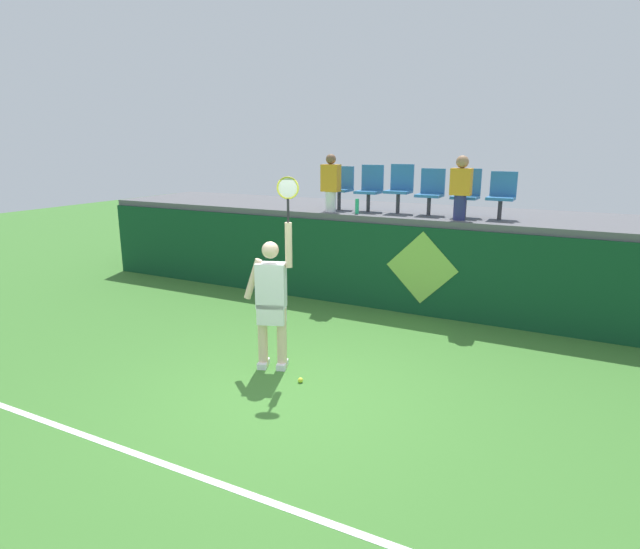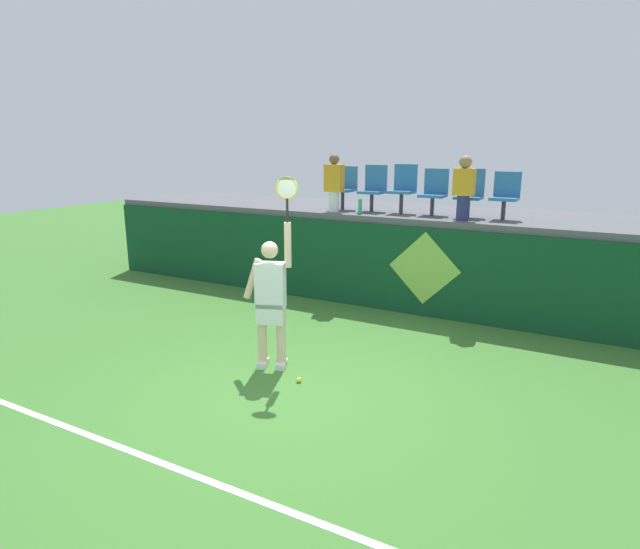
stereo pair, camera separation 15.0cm
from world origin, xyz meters
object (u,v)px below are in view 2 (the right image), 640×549
object	(u,v)px
stadium_chair_4	(470,192)
spectator_0	(464,187)
stadium_chair_0	(344,186)
stadium_chair_1	(374,187)
water_bottle	(360,206)
tennis_ball	(299,380)
tennis_player	(271,298)
stadium_chair_5	(505,194)
spectator_1	(334,182)
stadium_chair_2	(403,187)
stadium_chair_3	(434,190)

from	to	relation	value
stadium_chair_4	spectator_0	bearing A→B (deg)	-90.00
stadium_chair_0	stadium_chair_4	bearing A→B (deg)	0.12
stadium_chair_1	spectator_0	distance (m)	1.87
stadium_chair_1	stadium_chair_4	xyz separation A→B (m)	(1.81, -0.00, -0.02)
water_bottle	tennis_ball	bearing A→B (deg)	-77.07
tennis_player	tennis_ball	xyz separation A→B (m)	(0.56, -0.25, -0.93)
stadium_chair_1	stadium_chair_5	xyz separation A→B (m)	(2.41, -0.01, -0.03)
tennis_player	spectator_1	size ratio (longest dim) A/B	2.37
stadium_chair_1	water_bottle	bearing A→B (deg)	-95.92
tennis_ball	spectator_0	size ratio (longest dim) A/B	0.06
stadium_chair_2	spectator_0	xyz separation A→B (m)	(1.22, -0.45, 0.08)
tennis_ball	stadium_chair_2	xyz separation A→B (m)	(-0.19, 4.11, 2.13)
stadium_chair_2	spectator_1	xyz separation A→B (m)	(-1.21, -0.45, 0.07)
water_bottle	stadium_chair_5	size ratio (longest dim) A/B	0.34
stadium_chair_3	stadium_chair_0	bearing A→B (deg)	-179.91
stadium_chair_2	stadium_chair_5	xyz separation A→B (m)	(1.82, -0.00, -0.05)
stadium_chair_1	stadium_chair_2	distance (m)	0.59
spectator_1	tennis_ball	bearing A→B (deg)	-69.15
tennis_player	water_bottle	xyz separation A→B (m)	(-0.27, 3.36, 0.85)
stadium_chair_4	water_bottle	bearing A→B (deg)	-165.12
stadium_chair_3	stadium_chair_4	world-z (taller)	stadium_chair_4
tennis_player	tennis_ball	bearing A→B (deg)	-24.01
stadium_chair_1	stadium_chair_2	xyz separation A→B (m)	(0.59, -0.00, 0.02)
stadium_chair_4	spectator_1	size ratio (longest dim) A/B	0.78
stadium_chair_5	spectator_0	world-z (taller)	spectator_0
stadium_chair_3	stadium_chair_2	bearing A→B (deg)	179.83
stadium_chair_3	spectator_1	xyz separation A→B (m)	(-1.79, -0.45, 0.11)
tennis_ball	stadium_chair_5	size ratio (longest dim) A/B	0.08
stadium_chair_5	spectator_1	world-z (taller)	spectator_1
tennis_ball	stadium_chair_2	size ratio (longest dim) A/B	0.07
stadium_chair_4	spectator_0	xyz separation A→B (m)	(0.00, -0.45, 0.12)
stadium_chair_3	stadium_chair_5	distance (m)	1.23
tennis_player	stadium_chair_4	distance (m)	4.33
stadium_chair_3	stadium_chair_4	size ratio (longest dim) A/B	0.98
stadium_chair_0	stadium_chair_4	distance (m)	2.43
stadium_chair_4	tennis_ball	bearing A→B (deg)	-104.13
water_bottle	stadium_chair_2	size ratio (longest dim) A/B	0.31
stadium_chair_5	stadium_chair_2	bearing A→B (deg)	179.85
tennis_player	stadium_chair_3	xyz separation A→B (m)	(0.96, 3.86, 1.15)
stadium_chair_2	spectator_1	size ratio (longest dim) A/B	0.83
tennis_player	water_bottle	world-z (taller)	tennis_player
tennis_ball	stadium_chair_2	world-z (taller)	stadium_chair_2
tennis_player	tennis_ball	distance (m)	1.12
stadium_chair_5	tennis_ball	bearing A→B (deg)	-111.67
water_bottle	stadium_chair_4	distance (m)	1.95
stadium_chair_0	stadium_chair_5	size ratio (longest dim) A/B	1.04
spectator_0	spectator_1	bearing A→B (deg)	179.93
tennis_ball	spectator_0	world-z (taller)	spectator_0
spectator_0	spectator_1	xyz separation A→B (m)	(-2.43, 0.00, -0.01)
stadium_chair_2	water_bottle	bearing A→B (deg)	-142.42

